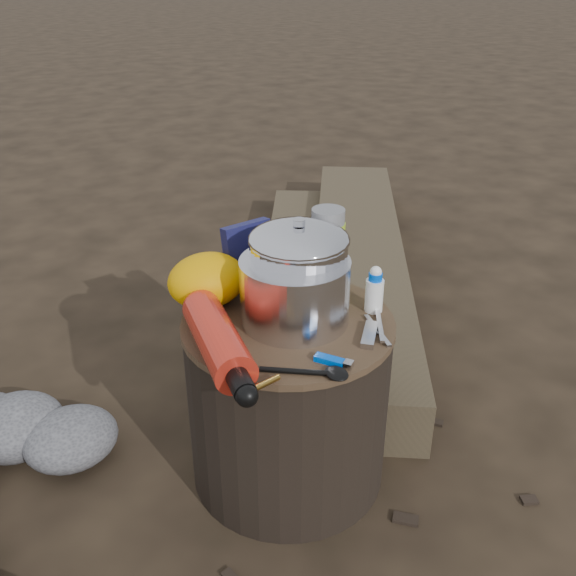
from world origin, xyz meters
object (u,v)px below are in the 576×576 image
fuel_bottle (218,340)px  thermos (327,251)px  camping_pot (299,270)px  log_main (358,263)px  travel_mug (287,258)px  stump (288,399)px

fuel_bottle → thermos: thermos is taller
camping_pot → log_main: bearing=46.4°
thermos → travel_mug: size_ratio=1.73×
fuel_bottle → thermos: 0.35m
fuel_bottle → travel_mug: size_ratio=2.97×
fuel_bottle → travel_mug: travel_mug is taller
fuel_bottle → thermos: size_ratio=1.72×
log_main → camping_pot: (-0.66, -0.69, 0.43)m
fuel_bottle → travel_mug: (0.27, 0.22, 0.02)m
stump → log_main: stump is taller
fuel_bottle → travel_mug: bearing=47.5°
log_main → thermos: 0.93m
log_main → travel_mug: 0.90m
log_main → stump: bearing=-100.6°
stump → fuel_bottle: fuel_bottle is taller
camping_pot → thermos: 0.12m
camping_pot → thermos: bearing=29.0°
stump → camping_pot: (0.04, 0.02, 0.30)m
stump → log_main: 1.00m
camping_pot → thermos: camping_pot is taller
log_main → thermos: size_ratio=9.75×
log_main → thermos: (-0.55, -0.63, 0.42)m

